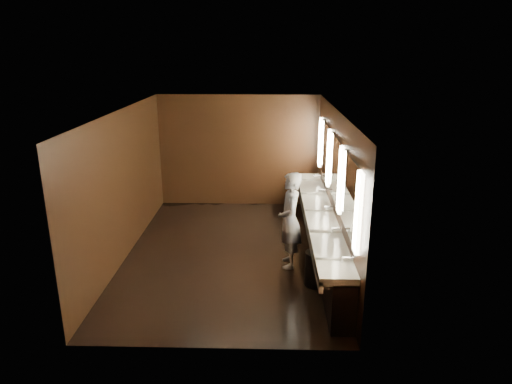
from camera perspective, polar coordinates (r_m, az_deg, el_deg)
floor at (r=9.13m, az=-3.28°, el=-7.61°), size 6.00×6.00×0.00m
ceiling at (r=8.33m, az=-3.62°, el=10.07°), size 4.00×6.00×0.02m
wall_back at (r=11.53m, az=-2.17°, el=5.15°), size 4.00×0.02×2.80m
wall_front at (r=5.84m, az=-5.95°, el=-7.74°), size 4.00×0.02×2.80m
wall_left at (r=9.03m, az=-16.19°, el=0.89°), size 0.02×6.00×2.80m
wall_right at (r=8.69m, az=9.82°, el=0.71°), size 0.02×6.00×2.80m
sink_counter at (r=8.96m, az=8.21°, el=-4.82°), size 0.55×5.40×1.01m
mirror_band at (r=8.59m, az=9.81°, el=2.94°), size 0.06×5.03×1.15m
person at (r=8.32m, az=4.27°, el=-3.54°), size 0.45×0.67×1.79m
trash_bin at (r=7.93m, az=7.52°, el=-9.46°), size 0.46×0.46×0.60m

